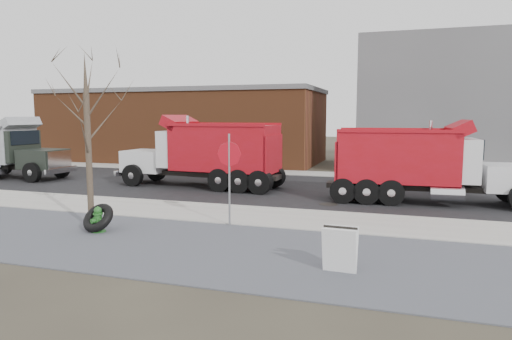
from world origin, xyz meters
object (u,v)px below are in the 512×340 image
(fire_hydrant, at_px, (98,221))
(dump_truck_red_a, at_px, (422,162))
(dump_truck_red_b, at_px, (206,151))
(stop_sign, at_px, (229,164))
(dump_truck_grey, at_px, (1,147))
(truck_tire, at_px, (98,218))
(sandwich_board, at_px, (340,249))

(fire_hydrant, xyz_separation_m, dump_truck_red_a, (8.99, 7.67, 1.25))
(dump_truck_red_a, height_order, dump_truck_red_b, dump_truck_red_b)
(stop_sign, relative_size, dump_truck_grey, 0.39)
(truck_tire, height_order, dump_truck_red_b, dump_truck_red_b)
(truck_tire, height_order, dump_truck_grey, dump_truck_grey)
(fire_hydrant, distance_m, dump_truck_grey, 15.08)
(dump_truck_red_a, bearing_deg, fire_hydrant, -142.75)
(sandwich_board, relative_size, dump_truck_red_a, 0.13)
(fire_hydrant, distance_m, truck_tire, 0.12)
(dump_truck_red_b, bearing_deg, stop_sign, 122.14)
(stop_sign, height_order, dump_truck_red_a, dump_truck_red_a)
(stop_sign, xyz_separation_m, dump_truck_red_a, (5.67, 5.79, -0.31))
(fire_hydrant, bearing_deg, dump_truck_red_b, 115.66)
(sandwich_board, distance_m, dump_truck_red_b, 12.54)
(dump_truck_red_a, relative_size, dump_truck_red_b, 0.99)
(dump_truck_red_b, bearing_deg, truck_tire, 95.63)
(dump_truck_grey, bearing_deg, fire_hydrant, -31.74)
(dump_truck_grey, bearing_deg, sandwich_board, -24.10)
(truck_tire, distance_m, stop_sign, 4.12)
(truck_tire, bearing_deg, stop_sign, 28.09)
(truck_tire, height_order, stop_sign, stop_sign)
(fire_hydrant, height_order, stop_sign, stop_sign)
(truck_tire, bearing_deg, dump_truck_red_a, 40.00)
(fire_hydrant, relative_size, truck_tire, 0.72)
(stop_sign, bearing_deg, sandwich_board, -16.33)
(truck_tire, height_order, dump_truck_red_a, dump_truck_red_a)
(dump_truck_red_a, distance_m, dump_truck_grey, 21.46)
(dump_truck_red_a, relative_size, dump_truck_grey, 1.09)
(truck_tire, distance_m, sandwich_board, 7.27)
(truck_tire, height_order, sandwich_board, sandwich_board)
(stop_sign, bearing_deg, dump_truck_red_a, 69.49)
(sandwich_board, xyz_separation_m, dump_truck_red_a, (1.91, 8.96, 1.08))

